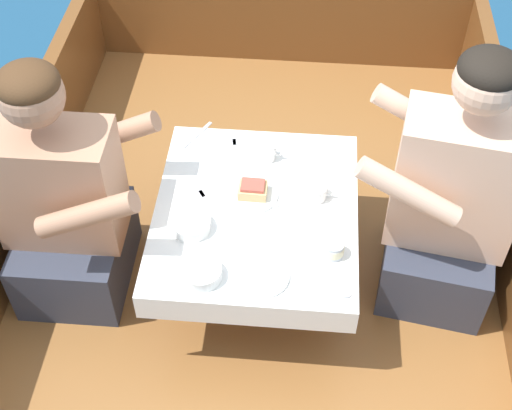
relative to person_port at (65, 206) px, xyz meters
name	(u,v)px	position (x,y,z in m)	size (l,w,h in m)	color
ground_plane	(254,344)	(0.64, -0.05, -0.69)	(60.00, 60.00, 0.00)	navy
boat_deck	(254,322)	(0.64, -0.05, -0.53)	(1.88, 3.02, 0.32)	brown
bow_coaming	(281,18)	(0.64, 1.43, -0.15)	(1.76, 0.06, 0.45)	brown
cockpit_table	(256,216)	(0.64, 0.04, -0.04)	(0.68, 0.78, 0.37)	#B2B2B7
person_port	(65,206)	(0.00, 0.00, 0.00)	(0.52, 0.44, 0.94)	#333847
person_starboard	(449,204)	(1.28, 0.10, 0.02)	(0.57, 0.51, 1.00)	#333847
plate_sandwich	(253,195)	(0.62, 0.10, 0.00)	(0.17, 0.17, 0.01)	white
plate_bread	(262,276)	(0.68, -0.24, 0.00)	(0.17, 0.17, 0.01)	white
sandwich	(253,189)	(0.62, 0.10, 0.03)	(0.10, 0.08, 0.05)	tan
bowl_port_near	(202,272)	(0.50, -0.25, 0.02)	(0.13, 0.13, 0.04)	white
bowl_starboard_near	(191,224)	(0.44, -0.06, 0.02)	(0.13, 0.13, 0.04)	white
coffee_cup_port	(267,152)	(0.66, 0.29, 0.03)	(0.09, 0.06, 0.06)	white
coffee_cup_starboard	(315,191)	(0.83, 0.12, 0.03)	(0.11, 0.08, 0.05)	white
tin_can	(334,249)	(0.90, -0.13, 0.03)	(0.07, 0.07, 0.05)	silver
utensil_fork_port	(208,204)	(0.48, 0.05, 0.00)	(0.11, 0.15, 0.00)	silver
utensil_fork_starboard	(235,152)	(0.54, 0.31, 0.00)	(0.05, 0.17, 0.00)	silver
utensil_spoon_starboard	(282,212)	(0.73, 0.03, 0.00)	(0.14, 0.12, 0.01)	silver
utensil_knife_port	(333,180)	(0.89, 0.20, 0.00)	(0.16, 0.09, 0.00)	silver
utensil_knife_starboard	(197,135)	(0.39, 0.39, 0.00)	(0.09, 0.15, 0.00)	silver
utensil_spoon_center	(331,295)	(0.89, -0.29, 0.00)	(0.17, 0.03, 0.01)	silver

